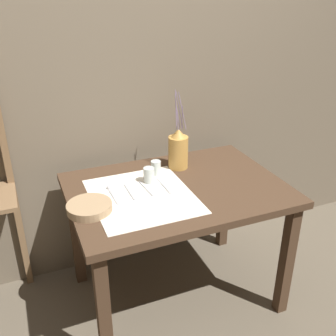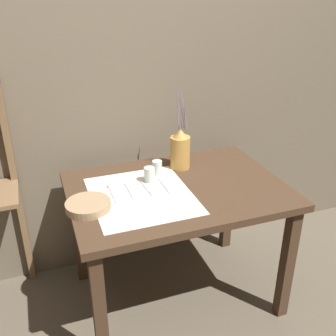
# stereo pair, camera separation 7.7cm
# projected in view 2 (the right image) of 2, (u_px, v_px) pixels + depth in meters

# --- Properties ---
(ground_plane) EXTENTS (12.00, 12.00, 0.00)m
(ground_plane) POSITION_uv_depth(u_px,v_px,m) (176.00, 293.00, 2.41)
(ground_plane) COLOR brown
(stone_wall_back) EXTENTS (7.00, 0.06, 2.40)m
(stone_wall_back) POSITION_uv_depth(u_px,v_px,m) (147.00, 80.00, 2.33)
(stone_wall_back) COLOR #6B5E4C
(stone_wall_back) RESTS_ON ground_plane
(wooden_table) EXTENTS (1.14, 0.81, 0.74)m
(wooden_table) POSITION_uv_depth(u_px,v_px,m) (177.00, 203.00, 2.14)
(wooden_table) COLOR #422D1E
(wooden_table) RESTS_ON ground_plane
(linen_cloth) EXTENTS (0.50, 0.57, 0.00)m
(linen_cloth) POSITION_uv_depth(u_px,v_px,m) (142.00, 195.00, 2.01)
(linen_cloth) COLOR silver
(linen_cloth) RESTS_ON wooden_table
(pitcher_with_flowers) EXTENTS (0.11, 0.11, 0.46)m
(pitcher_with_flowers) POSITION_uv_depth(u_px,v_px,m) (180.00, 150.00, 2.26)
(pitcher_with_flowers) COLOR #B7843D
(pitcher_with_flowers) RESTS_ON wooden_table
(wooden_bowl) EXTENTS (0.22, 0.22, 0.04)m
(wooden_bowl) POSITION_uv_depth(u_px,v_px,m) (88.00, 206.00, 1.88)
(wooden_bowl) COLOR #9E7F5B
(wooden_bowl) RESTS_ON wooden_table
(glass_tumbler_near) EXTENTS (0.06, 0.06, 0.08)m
(glass_tumbler_near) POSITION_uv_depth(u_px,v_px,m) (149.00, 175.00, 2.12)
(glass_tumbler_near) COLOR #B7C1BC
(glass_tumbler_near) RESTS_ON wooden_table
(glass_tumbler_far) EXTENTS (0.06, 0.06, 0.08)m
(glass_tumbler_far) POSITION_uv_depth(u_px,v_px,m) (157.00, 167.00, 2.21)
(glass_tumbler_far) COLOR #B7C1BC
(glass_tumbler_far) RESTS_ON wooden_table
(spoon_outer) EXTENTS (0.02, 0.19, 0.02)m
(spoon_outer) POSITION_uv_depth(u_px,v_px,m) (110.00, 190.00, 2.05)
(spoon_outer) COLOR #A8A8AD
(spoon_outer) RESTS_ON wooden_table
(fork_outer) EXTENTS (0.01, 0.18, 0.00)m
(fork_outer) POSITION_uv_depth(u_px,v_px,m) (129.00, 191.00, 2.04)
(fork_outer) COLOR #A8A8AD
(fork_outer) RESTS_ON wooden_table
(fork_inner) EXTENTS (0.03, 0.18, 0.00)m
(fork_inner) POSITION_uv_depth(u_px,v_px,m) (146.00, 188.00, 2.07)
(fork_inner) COLOR #A8A8AD
(fork_inner) RESTS_ON wooden_table
(knife_center) EXTENTS (0.01, 0.18, 0.00)m
(knife_center) POSITION_uv_depth(u_px,v_px,m) (164.00, 186.00, 2.09)
(knife_center) COLOR #A8A8AD
(knife_center) RESTS_ON wooden_table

